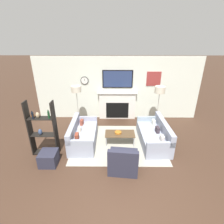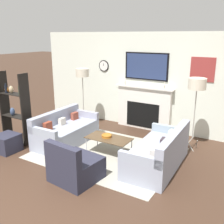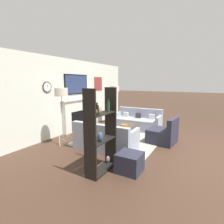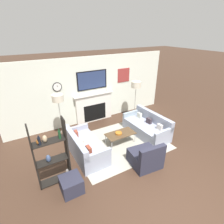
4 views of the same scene
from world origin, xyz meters
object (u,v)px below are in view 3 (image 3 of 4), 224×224
at_px(couch_right, 137,122).
at_px(floor_lamp_right, 115,90).
at_px(floor_lamp_left, 61,93).
at_px(armchair, 163,134).
at_px(coffee_table, 125,126).
at_px(couch_left, 105,139).
at_px(ottoman, 130,162).
at_px(decorative_bowl, 124,125).
at_px(shelf_unit, 101,132).

distance_m(couch_right, floor_lamp_right, 1.80).
distance_m(floor_lamp_left, floor_lamp_right, 3.19).
height_order(couch_right, floor_lamp_right, floor_lamp_right).
relative_size(armchair, floor_lamp_right, 0.51).
relative_size(armchair, coffee_table, 0.87).
xyz_separation_m(couch_left, couch_right, (2.49, 0.00, -0.00)).
height_order(couch_left, armchair, armchair).
xyz_separation_m(couch_left, ottoman, (-0.81, -1.10, -0.08)).
xyz_separation_m(couch_left, armchair, (1.35, -1.30, -0.02)).
relative_size(floor_lamp_right, ottoman, 3.42).
bearing_deg(coffee_table, decorative_bowl, 166.56).
bearing_deg(armchair, couch_left, 136.10).
height_order(armchair, ottoman, armchair).
distance_m(couch_left, coffee_table, 1.30).
relative_size(decorative_bowl, ottoman, 0.47).
relative_size(couch_right, ottoman, 3.73).
height_order(armchair, floor_lamp_left, floor_lamp_left).
bearing_deg(couch_right, ottoman, -161.46).
height_order(couch_left, ottoman, couch_left).
bearing_deg(floor_lamp_right, couch_right, -105.65).
bearing_deg(couch_right, floor_lamp_right, 74.35).
height_order(coffee_table, shelf_unit, shelf_unit).
xyz_separation_m(coffee_table, floor_lamp_right, (1.54, 1.26, 1.18)).
bearing_deg(armchair, floor_lamp_right, 59.63).
xyz_separation_m(shelf_unit, ottoman, (0.27, -0.53, -0.66)).
height_order(couch_left, shelf_unit, shelf_unit).
bearing_deg(couch_left, ottoman, -126.23).
bearing_deg(floor_lamp_left, ottoman, -100.91).
height_order(couch_right, armchair, couch_right).
distance_m(couch_right, decorative_bowl, 1.26).
relative_size(armchair, decorative_bowl, 3.72).
relative_size(armchair, ottoman, 1.76).
distance_m(coffee_table, ottoman, 2.37).
bearing_deg(couch_left, floor_lamp_left, 105.89).
distance_m(coffee_table, decorative_bowl, 0.09).
height_order(floor_lamp_left, shelf_unit, shelf_unit).
xyz_separation_m(couch_left, shelf_unit, (-1.08, -0.57, 0.57)).
xyz_separation_m(floor_lamp_left, ottoman, (-0.45, -2.35, -1.35)).
height_order(coffee_table, decorative_bowl, decorative_bowl).
distance_m(decorative_bowl, floor_lamp_left, 2.31).
xyz_separation_m(floor_lamp_right, shelf_unit, (-3.92, -1.82, -0.68)).
height_order(floor_lamp_left, ottoman, floor_lamp_left).
bearing_deg(armchair, shelf_unit, 163.42).
distance_m(decorative_bowl, floor_lamp_right, 2.32).
xyz_separation_m(couch_right, floor_lamp_left, (-2.84, 1.24, 1.27)).
relative_size(floor_lamp_right, shelf_unit, 0.97).
bearing_deg(armchair, coffee_table, 92.27).
xyz_separation_m(couch_right, armchair, (-1.14, -1.30, -0.02)).
xyz_separation_m(couch_left, floor_lamp_left, (-0.35, 1.25, 1.27)).
distance_m(coffee_table, floor_lamp_right, 2.31).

